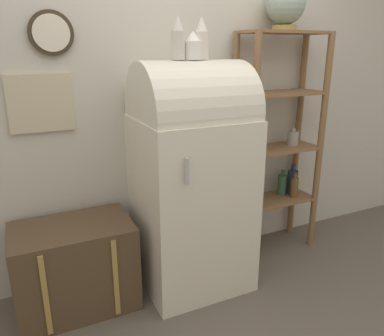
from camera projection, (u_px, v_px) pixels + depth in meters
ground_plane at (205, 295)px, 2.56m from camera, size 12.00×12.00×0.00m
wall_back at (169, 87)px, 2.64m from camera, size 7.00×0.09×2.70m
refrigerator at (192, 174)px, 2.51m from camera, size 0.71×0.69×1.54m
suitcase_trunk at (75, 266)px, 2.38m from camera, size 0.73×0.48×0.57m
shelf_unit at (279, 140)px, 2.94m from camera, size 0.69×0.32×1.73m
globe at (286, 6)px, 2.68m from camera, size 0.28×0.28×0.32m
vase_left at (178, 39)px, 2.20m from camera, size 0.09×0.09×0.25m
vase_center at (193, 47)px, 2.26m from camera, size 0.11×0.11×0.17m
vase_right at (201, 40)px, 2.29m from camera, size 0.09×0.09×0.25m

